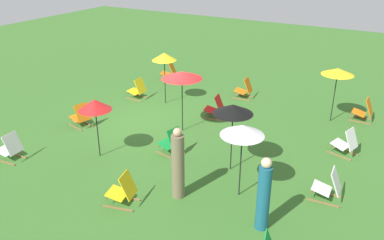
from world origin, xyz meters
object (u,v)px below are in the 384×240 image
(umbrella_1, at_px, (242,130))
(umbrella_2, at_px, (338,72))
(deckchair_2, at_px, (215,108))
(deckchair_10, at_px, (364,111))
(deckchair_6, at_px, (123,191))
(umbrella_4, at_px, (182,75))
(person_0, at_px, (264,195))
(umbrella_3, at_px, (164,57))
(deckchair_11, at_px, (169,72))
(deckchair_4, at_px, (172,143))
(deckchair_0, at_px, (10,148))
(deckchair_5, at_px, (245,89))
(deckchair_9, at_px, (329,186))
(deckchair_1, at_px, (138,90))
(deckchair_8, at_px, (346,143))
(umbrella_5, at_px, (233,109))
(person_1, at_px, (178,165))
(deckchair_7, at_px, (81,116))
(umbrella_0, at_px, (95,105))

(umbrella_1, relative_size, umbrella_2, 1.00)
(deckchair_2, xyz_separation_m, deckchair_10, (-2.30, 4.56, 0.00))
(deckchair_6, xyz_separation_m, umbrella_4, (-4.17, -0.88, 1.53))
(deckchair_10, distance_m, person_0, 7.21)
(person_0, bearing_deg, umbrella_3, -33.46)
(umbrella_4, bearing_deg, person_0, 50.07)
(deckchair_10, xyz_separation_m, deckchair_11, (-0.45, -8.24, 0.00))
(deckchair_4, xyz_separation_m, umbrella_2, (-4.74, 3.50, 1.40))
(deckchair_0, distance_m, deckchair_6, 4.10)
(deckchair_0, relative_size, deckchair_5, 1.00)
(umbrella_4, bearing_deg, deckchair_9, 72.43)
(deckchair_11, bearing_deg, deckchair_2, 36.19)
(deckchair_2, xyz_separation_m, deckchair_6, (5.64, 0.42, 0.00))
(deckchair_4, bearing_deg, deckchair_6, 17.30)
(deckchair_1, height_order, deckchair_6, same)
(deckchair_0, distance_m, deckchair_8, 9.58)
(umbrella_1, bearing_deg, deckchair_4, -110.10)
(umbrella_5, bearing_deg, umbrella_3, -127.33)
(umbrella_5, relative_size, person_1, 1.04)
(deckchair_0, relative_size, deckchair_7, 0.98)
(deckchair_7, xyz_separation_m, umbrella_4, (-1.42, 3.10, 1.53))
(deckchair_2, height_order, deckchair_11, same)
(deckchair_0, height_order, person_1, person_1)
(umbrella_0, height_order, umbrella_5, umbrella_5)
(deckchair_9, xyz_separation_m, umbrella_0, (1.07, -6.22, 1.22))
(umbrella_3, height_order, umbrella_4, umbrella_4)
(person_0, bearing_deg, umbrella_2, -82.58)
(deckchair_6, bearing_deg, umbrella_2, 143.14)
(umbrella_0, height_order, umbrella_2, umbrella_2)
(umbrella_4, height_order, umbrella_5, umbrella_4)
(deckchair_8, bearing_deg, deckchair_1, -78.47)
(deckchair_2, xyz_separation_m, umbrella_4, (1.47, -0.46, 1.53))
(deckchair_9, bearing_deg, deckchair_7, -94.49)
(deckchair_5, xyz_separation_m, umbrella_3, (1.98, -2.43, 1.45))
(deckchair_5, distance_m, deckchair_11, 3.84)
(deckchair_0, relative_size, deckchair_1, 1.00)
(deckchair_9, bearing_deg, umbrella_3, -119.44)
(umbrella_2, relative_size, person_0, 1.09)
(deckchair_0, relative_size, deckchair_9, 1.00)
(deckchair_0, xyz_separation_m, deckchair_4, (-2.55, 3.77, 0.00))
(deckchair_5, xyz_separation_m, umbrella_1, (6.22, 2.50, 1.38))
(deckchair_1, bearing_deg, deckchair_6, 34.03)
(deckchair_6, bearing_deg, deckchair_0, -104.82)
(deckchair_0, bearing_deg, deckchair_6, 84.15)
(deckchair_4, bearing_deg, umbrella_2, 153.76)
(umbrella_2, bearing_deg, deckchair_8, 21.30)
(deckchair_10, height_order, umbrella_0, umbrella_0)
(deckchair_9, relative_size, umbrella_3, 0.42)
(deckchair_10, distance_m, deckchair_11, 8.25)
(deckchair_8, distance_m, umbrella_1, 4.11)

